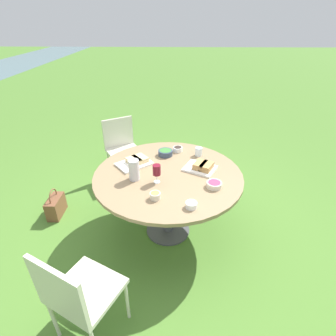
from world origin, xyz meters
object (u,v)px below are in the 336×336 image
Objects in this scene: chair_near_right at (76,293)px; water_pitcher at (134,170)px; dining_table at (168,181)px; wine_glass at (157,170)px; chair_near_left at (122,145)px; handbag at (56,206)px.

water_pitcher is (1.04, -0.26, 0.34)m from chair_near_right.
dining_table is at bearing -26.67° from chair_near_right.
wine_glass is (-0.17, 0.10, 0.22)m from dining_table.
water_pitcher is 0.23m from wine_glass.
chair_near_right is at bearing 153.33° from dining_table.
chair_near_right is at bearing -177.22° from chair_near_left.
chair_near_left is at bearing 31.14° from dining_table.
chair_near_left is (1.15, 0.69, -0.15)m from dining_table.
water_pitcher is at bearing -108.67° from handbag.
dining_table is 1.35m from chair_near_left.
chair_near_right is 2.42× the size of handbag.
chair_near_left is 4.83× the size of wine_glass.
wine_glass is (0.99, -0.48, 0.37)m from chair_near_right.
chair_near_right is 1.13m from water_pitcher.
wine_glass is 0.50× the size of handbag.
handbag is at bearing 71.33° from water_pitcher.
chair_near_left reaches higher than dining_table.
water_pitcher is at bearing 110.15° from dining_table.
water_pitcher reaches higher than chair_near_left.
handbag is (0.40, 1.27, -0.77)m from wine_glass.
water_pitcher is at bearing -14.18° from chair_near_right.
handbag is at bearing 29.49° from chair_near_right.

